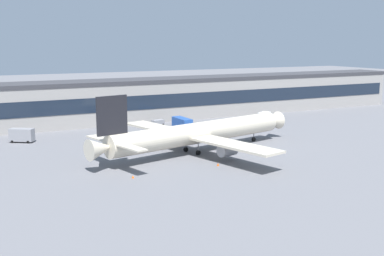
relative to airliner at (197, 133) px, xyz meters
name	(u,v)px	position (x,y,z in m)	size (l,w,h in m)	color
ground_plane	(264,150)	(15.46, -4.61, -4.53)	(600.00, 600.00, 0.00)	slate
terminal_building	(169,98)	(15.46, 49.54, 2.20)	(187.70, 14.57, 13.41)	#9E9993
airliner	(197,133)	(0.00, 0.00, 0.00)	(56.02, 48.57, 14.77)	beige
baggage_tug	(158,122)	(6.27, 37.16, -3.45)	(3.93, 2.70, 1.85)	gray
stair_truck	(21,135)	(-34.26, 30.50, -2.55)	(6.31, 5.36, 3.55)	gray
pushback_tractor	(264,114)	(44.90, 36.24, -3.48)	(5.46, 4.61, 1.75)	white
fuel_truck	(182,123)	(10.19, 28.34, -2.65)	(2.86, 8.42, 3.35)	#2651A5
traffic_cone_0	(133,177)	(-20.64, -13.46, -4.25)	(0.46, 0.46, 0.57)	#F2590C
traffic_cone_1	(218,164)	(-1.81, -12.78, -4.24)	(0.47, 0.47, 0.59)	#F2590C
traffic_cone_2	(275,150)	(16.50, -7.65, -4.24)	(0.47, 0.47, 0.59)	#F2590C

